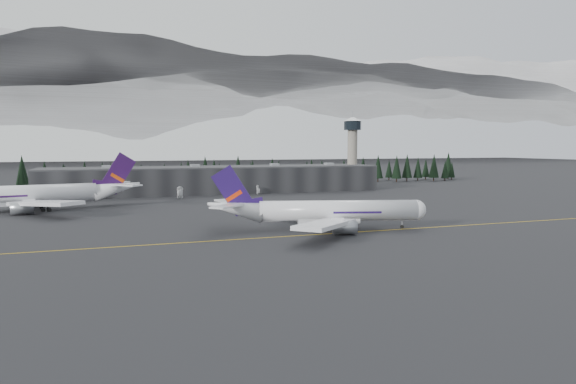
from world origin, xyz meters
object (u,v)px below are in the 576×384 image
object	(u,v)px
terminal	(216,179)
control_tower	(352,144)
gse_vehicle_a	(180,197)
jet_parked	(40,194)
gse_vehicle_b	(258,193)
jet_main	(319,211)

from	to	relation	value
terminal	control_tower	size ratio (longest dim) A/B	4.24
gse_vehicle_a	control_tower	bearing A→B (deg)	-2.76
terminal	gse_vehicle_a	distance (m)	32.90
terminal	jet_parked	distance (m)	87.48
jet_parked	gse_vehicle_b	distance (m)	94.44
control_tower	gse_vehicle_a	world-z (taller)	control_tower
jet_main	gse_vehicle_b	distance (m)	103.77
terminal	jet_main	size ratio (longest dim) A/B	2.75
control_tower	gse_vehicle_b	xyz separation A→B (m)	(-58.58, -19.97, -22.67)
jet_parked	gse_vehicle_a	xyz separation A→B (m)	(51.35, 24.63, -4.96)
control_tower	jet_main	size ratio (longest dim) A/B	0.65
terminal	jet_main	distance (m)	119.93
terminal	control_tower	bearing A→B (deg)	2.29
jet_parked	gse_vehicle_b	size ratio (longest dim) A/B	15.72
jet_parked	jet_main	bearing A→B (deg)	127.39
gse_vehicle_a	gse_vehicle_b	size ratio (longest dim) A/B	1.21
terminal	jet_main	bearing A→B (deg)	-88.26
terminal	gse_vehicle_b	size ratio (longest dim) A/B	36.87
gse_vehicle_a	jet_main	bearing A→B (deg)	-94.63
control_tower	jet_parked	xyz separation A→B (m)	(-147.08, -52.57, -17.71)
jet_main	jet_parked	xyz separation A→B (m)	(-75.71, 70.29, 0.76)
control_tower	gse_vehicle_a	distance (m)	102.27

